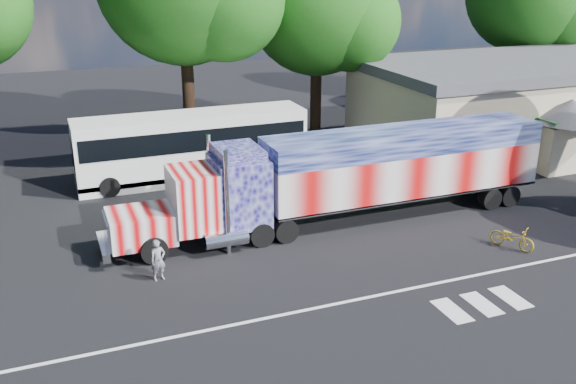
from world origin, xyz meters
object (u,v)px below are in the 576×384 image
object	(u,v)px
semi_truck	(354,174)
tree_ne_a	(320,6)
woman	(158,260)
coach_bus	(192,145)
bicycle	(512,237)

from	to	relation	value
semi_truck	tree_ne_a	distance (m)	15.18
woman	tree_ne_a	xyz separation A→B (m)	(13.22, 15.73, 7.46)
coach_bus	semi_truck	bearing A→B (deg)	-57.64
coach_bus	bicycle	bearing A→B (deg)	-53.24
tree_ne_a	woman	bearing A→B (deg)	-130.04
bicycle	tree_ne_a	xyz separation A→B (m)	(-0.48, 18.22, 7.77)
coach_bus	woman	size ratio (longest dim) A/B	7.65
bicycle	semi_truck	bearing A→B (deg)	103.21
coach_bus	woman	distance (m)	11.41
coach_bus	bicycle	xyz separation A→B (m)	(9.85, -13.19, -1.32)
coach_bus	tree_ne_a	size ratio (longest dim) A/B	0.95
semi_truck	bicycle	bearing A→B (deg)	-46.88
semi_truck	coach_bus	xyz separation A→B (m)	(-5.23, 8.25, -0.38)
semi_truck	woman	bearing A→B (deg)	-164.89
semi_truck	bicycle	size ratio (longest dim) A/B	11.02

